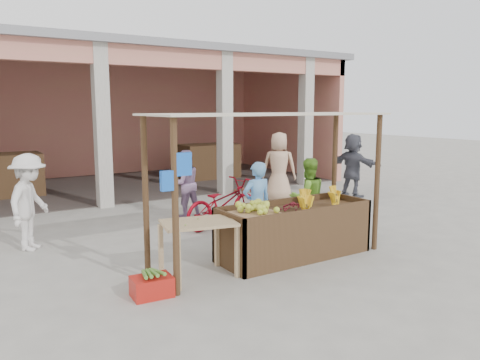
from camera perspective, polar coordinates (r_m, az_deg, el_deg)
ground at (r=7.72m, az=3.62°, el=-9.86°), size 60.00×60.00×0.00m
market_building at (r=15.46m, az=-16.20°, el=9.34°), size 14.40×6.40×4.20m
fruit_stall at (r=7.90m, az=6.61°, el=-6.44°), size 2.60×0.95×0.80m
stall_awning at (r=7.37m, az=3.40°, el=4.97°), size 4.09×1.35×2.39m
banana_heap at (r=8.11m, az=9.48°, el=-2.39°), size 1.22×0.66×0.22m
melon_tray at (r=7.27m, az=1.85°, el=-3.77°), size 0.68×0.59×0.19m
berry_heap at (r=7.76m, az=6.51°, el=-3.11°), size 0.46×0.38×0.15m
side_table at (r=6.84m, az=-5.05°, el=-6.21°), size 1.17×0.90×0.84m
papaya_pile at (r=6.78m, az=-5.08°, el=-4.21°), size 0.73×0.41×0.21m
red_crate at (r=6.43m, az=-10.70°, el=-12.64°), size 0.55×0.41×0.27m
plantain_bundle at (r=6.37m, az=-10.75°, el=-11.16°), size 0.42×0.29×0.08m
produce_sacks at (r=13.61m, az=0.39°, el=-0.49°), size 0.88×0.65×0.53m
vendor_blue at (r=8.28m, az=2.07°, el=-2.68°), size 0.64×0.49×1.64m
vendor_green at (r=9.08m, az=8.25°, el=-1.86°), size 0.85×0.60×1.60m
motorcycle at (r=9.74m, az=-2.16°, el=-2.74°), size 1.08×2.08×1.04m
shopper_a at (r=8.89m, az=-24.31°, el=-2.05°), size 1.15×1.30×1.83m
shopper_c at (r=12.34m, az=4.78°, el=2.05°), size 1.16×1.13×2.04m
shopper_d at (r=13.40m, az=13.59°, el=1.97°), size 0.82×1.76×1.85m
shopper_f at (r=10.66m, az=-6.76°, el=-0.07°), size 0.82×0.49×1.67m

